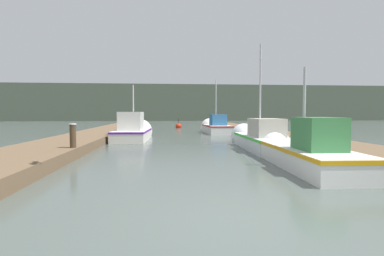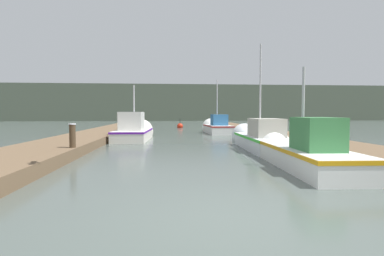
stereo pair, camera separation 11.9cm
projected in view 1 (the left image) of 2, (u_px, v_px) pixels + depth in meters
ground_plane at (244, 219)px, 4.42m from camera, size 200.00×200.00×0.00m
dock_left at (100, 134)px, 19.81m from camera, size 2.67×40.00×0.39m
dock_right at (259, 133)px, 20.82m from camera, size 2.67×40.00×0.39m
distant_shore_ridge at (169, 104)px, 66.21m from camera, size 120.00×16.00×7.20m
fishing_boat_0 at (300, 151)px, 9.00m from camera, size 1.73×5.53×3.31m
fishing_boat_1 at (258, 138)px, 13.48m from camera, size 1.68×5.78×4.96m
fishing_boat_2 at (134, 131)px, 17.83m from camera, size 1.99×5.65×3.72m
fishing_boat_3 at (215, 127)px, 23.59m from camera, size 1.74×5.31×4.56m
mooring_piling_0 at (73, 141)px, 10.14m from camera, size 0.24×0.24×1.21m
mooring_piling_1 at (220, 122)px, 29.66m from camera, size 0.33×0.33×1.38m
channel_buoy at (179, 126)px, 31.28m from camera, size 0.62×0.62×1.12m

